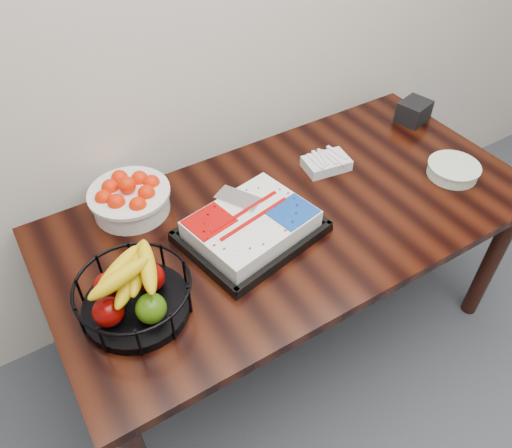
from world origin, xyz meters
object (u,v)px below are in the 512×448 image
table (293,228)px  fruit_basket (134,294)px  cake_tray (251,227)px  tangerine_bowl (129,193)px  plate_stack (453,170)px  napkin_box (414,111)px

table → fruit_basket: fruit_basket is taller
cake_tray → tangerine_bowl: (-0.30, 0.34, 0.04)m
table → tangerine_bowl: (-0.50, 0.32, 0.17)m
cake_tray → plate_stack: 0.86m
table → tangerine_bowl: 0.62m
table → plate_stack: plate_stack is taller
table → fruit_basket: (-0.65, -0.11, 0.16)m
cake_tray → plate_stack: bearing=-8.7°
cake_tray → tangerine_bowl: 0.46m
tangerine_bowl → napkin_box: (1.30, -0.10, -0.03)m
cake_tray → plate_stack: size_ratio=2.53×
plate_stack → napkin_box: napkin_box is taller
tangerine_bowl → fruit_basket: bearing=-109.7°
tangerine_bowl → napkin_box: bearing=-4.3°
tangerine_bowl → plate_stack: tangerine_bowl is taller
table → cake_tray: cake_tray is taller
napkin_box → plate_stack: bearing=-111.8°
fruit_basket → napkin_box: fruit_basket is taller
cake_tray → napkin_box: same height
fruit_basket → plate_stack: (1.30, -0.04, -0.05)m
cake_tray → napkin_box: 1.03m
tangerine_bowl → fruit_basket: tangerine_bowl is taller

